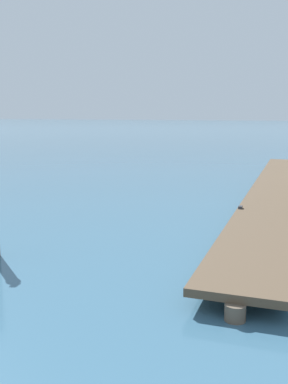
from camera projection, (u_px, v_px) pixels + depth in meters
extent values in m
cube|color=brown|center=(275.00, 189.00, 18.20)|extent=(2.56, 23.19, 0.16)
cylinder|color=brown|center=(235.00, 312.00, 7.49)|extent=(0.36, 0.36, 0.29)
cylinder|color=brown|center=(259.00, 239.00, 11.79)|extent=(0.36, 0.36, 0.29)
cylinder|color=brown|center=(271.00, 205.00, 16.09)|extent=(0.36, 0.36, 0.29)
cylinder|color=brown|center=(277.00, 186.00, 20.40)|extent=(0.36, 0.36, 0.29)
cylinder|color=brown|center=(281.00, 173.00, 24.70)|extent=(0.36, 0.36, 0.29)
cylinder|color=brown|center=(284.00, 164.00, 29.00)|extent=(0.36, 0.36, 0.29)
cube|color=#333338|center=(240.00, 207.00, 14.14)|extent=(0.13, 0.20, 0.08)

